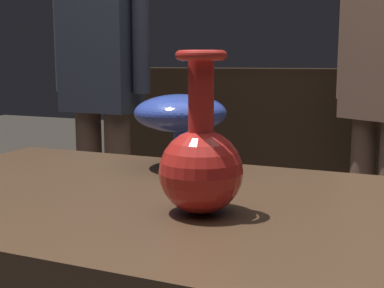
{
  "coord_description": "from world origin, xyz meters",
  "views": [
    {
      "loc": [
        0.35,
        -0.78,
        1.03
      ],
      "look_at": [
        0.03,
        -0.03,
        0.9
      ],
      "focal_mm": 48.63,
      "sensor_mm": 36.0,
      "label": 1
    }
  ],
  "objects": [
    {
      "name": "visitor_center_back",
      "position": [
        0.21,
        1.57,
        0.93
      ],
      "size": [
        0.4,
        0.33,
        1.59
      ],
      "rotation": [
        0.0,
        0.0,
        2.56
      ],
      "color": "brown",
      "rests_on": "ground_plane"
    },
    {
      "name": "back_display_shelf",
      "position": [
        0.0,
        2.2,
        0.49
      ],
      "size": [
        2.6,
        0.4,
        0.99
      ],
      "color": "black",
      "rests_on": "ground_plane"
    },
    {
      "name": "visitor_near_left",
      "position": [
        -0.87,
        1.08,
        0.98
      ],
      "size": [
        0.47,
        0.2,
        1.66
      ],
      "rotation": [
        0.0,
        0.0,
        3.08
      ],
      "color": "brown",
      "rests_on": "ground_plane"
    },
    {
      "name": "vase_centerpiece",
      "position": [
        0.06,
        -0.07,
        0.88
      ],
      "size": [
        0.13,
        0.13,
        0.25
      ],
      "color": "red",
      "rests_on": "display_plinth"
    },
    {
      "name": "vase_tall_behind",
      "position": [
        -0.11,
        0.23,
        0.92
      ],
      "size": [
        0.2,
        0.2,
        0.16
      ],
      "color": "#2D429E",
      "rests_on": "display_plinth"
    }
  ]
}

